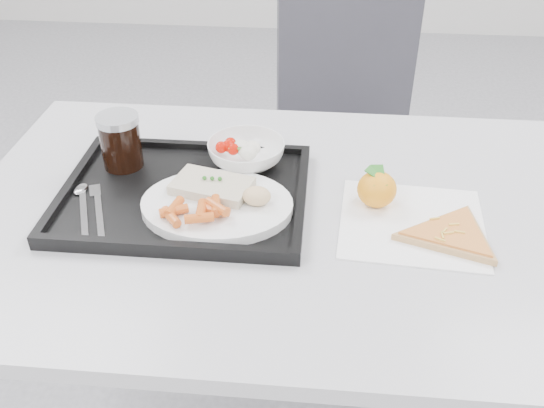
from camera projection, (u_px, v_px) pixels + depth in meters
table at (286, 236)px, 1.15m from camera, size 1.20×0.80×0.75m
chair at (344, 131)px, 1.80m from camera, size 0.51×0.51×0.93m
tray at (185, 195)px, 1.13m from camera, size 0.45×0.35×0.03m
dinner_plate at (217, 206)px, 1.07m from camera, size 0.27×0.27×0.02m
fish_fillet at (212, 186)px, 1.09m from camera, size 0.16×0.12×0.03m
bread_roll at (257, 196)px, 1.05m from camera, size 0.06×0.06×0.03m
salad_bowl at (246, 153)px, 1.19m from camera, size 0.15×0.15×0.05m
cola_glass at (120, 140)px, 1.17m from camera, size 0.08×0.08×0.11m
cutlery at (88, 203)px, 1.09m from camera, size 0.11×0.17×0.01m
napkin at (412, 223)px, 1.07m from camera, size 0.27×0.26×0.00m
tangerine at (377, 189)px, 1.10m from camera, size 0.09×0.09×0.07m
pizza_slice at (452, 234)px, 1.03m from camera, size 0.23×0.23×0.02m
carrot_pile at (196, 211)px, 1.02m from camera, size 0.12×0.08×0.02m
salad_contents at (240, 148)px, 1.19m from camera, size 0.09×0.06×0.03m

